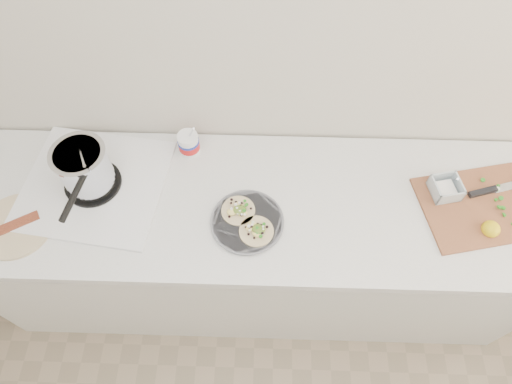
{
  "coord_description": "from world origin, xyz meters",
  "views": [
    {
      "loc": [
        0.03,
        0.53,
        2.42
      ],
      "look_at": [
        -0.0,
        1.42,
        0.96
      ],
      "focal_mm": 32.0,
      "sensor_mm": 36.0,
      "label": 1
    }
  ],
  "objects_px": {
    "taco_plate": "(247,221)",
    "bacon_plate": "(16,226)",
    "cutboard": "(482,202)",
    "stove": "(88,174)",
    "tub": "(189,142)"
  },
  "relations": [
    {
      "from": "stove",
      "to": "bacon_plate",
      "type": "height_order",
      "value": "stove"
    },
    {
      "from": "bacon_plate",
      "to": "tub",
      "type": "bearing_deg",
      "value": 30.81
    },
    {
      "from": "taco_plate",
      "to": "bacon_plate",
      "type": "bearing_deg",
      "value": -177.21
    },
    {
      "from": "stove",
      "to": "bacon_plate",
      "type": "distance_m",
      "value": 0.33
    },
    {
      "from": "cutboard",
      "to": "bacon_plate",
      "type": "xyz_separation_m",
      "value": [
        -1.75,
        -0.15,
        -0.01
      ]
    },
    {
      "from": "tub",
      "to": "bacon_plate",
      "type": "xyz_separation_m",
      "value": [
        -0.62,
        -0.37,
        -0.06
      ]
    },
    {
      "from": "cutboard",
      "to": "stove",
      "type": "bearing_deg",
      "value": 166.43
    },
    {
      "from": "stove",
      "to": "cutboard",
      "type": "height_order",
      "value": "stove"
    },
    {
      "from": "tub",
      "to": "cutboard",
      "type": "relative_size",
      "value": 0.36
    },
    {
      "from": "taco_plate",
      "to": "tub",
      "type": "height_order",
      "value": "tub"
    },
    {
      "from": "tub",
      "to": "stove",
      "type": "bearing_deg",
      "value": -153.74
    },
    {
      "from": "taco_plate",
      "to": "bacon_plate",
      "type": "xyz_separation_m",
      "value": [
        -0.86,
        -0.04,
        -0.01
      ]
    },
    {
      "from": "taco_plate",
      "to": "bacon_plate",
      "type": "distance_m",
      "value": 0.86
    },
    {
      "from": "stove",
      "to": "taco_plate",
      "type": "height_order",
      "value": "stove"
    },
    {
      "from": "taco_plate",
      "to": "tub",
      "type": "bearing_deg",
      "value": 127.1
    }
  ]
}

